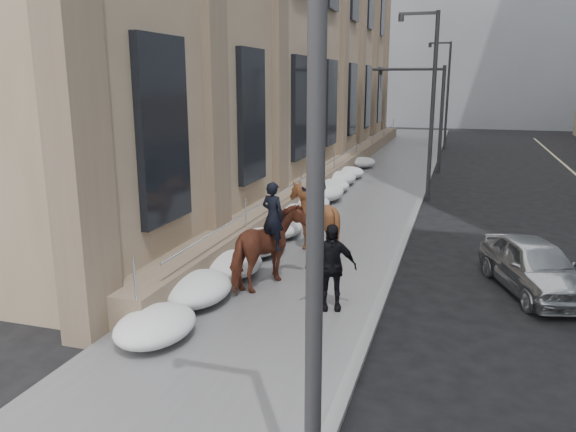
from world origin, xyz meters
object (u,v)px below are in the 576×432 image
(mounted_horse_left, at_px, (269,246))
(pedestrian, at_px, (331,267))
(car_silver, at_px, (534,266))
(mounted_horse_right, at_px, (314,215))

(mounted_horse_left, height_order, pedestrian, mounted_horse_left)
(mounted_horse_left, bearing_deg, car_silver, -147.12)
(mounted_horse_left, bearing_deg, pedestrian, 168.78)
(mounted_horse_left, distance_m, car_silver, 6.67)
(mounted_horse_left, relative_size, car_silver, 0.66)
(mounted_horse_left, distance_m, pedestrian, 2.02)
(car_silver, bearing_deg, mounted_horse_right, 148.39)
(car_silver, bearing_deg, mounted_horse_left, 177.50)
(mounted_horse_left, xyz_separation_m, car_silver, (6.37, 1.91, -0.50))
(mounted_horse_right, distance_m, car_silver, 6.23)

